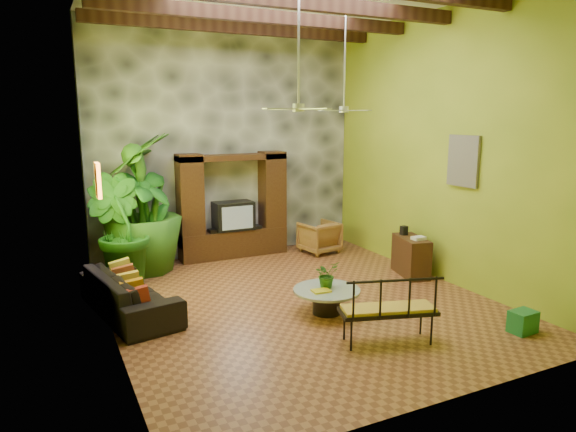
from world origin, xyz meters
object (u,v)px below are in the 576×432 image
wicker_armchair (319,237)px  green_bin (523,322)px  tall_plant_a (146,217)px  coffee_table (327,298)px  entertainment_center (233,213)px  ceiling_fan_back (344,99)px  sofa (129,293)px  side_console (411,256)px  tall_plant_c (141,204)px  iron_bench (392,306)px  ceiling_fan_front (298,94)px  tall_plant_b (118,230)px

wicker_armchair → green_bin: 5.19m
green_bin → tall_plant_a: bearing=129.0°
coffee_table → wicker_armchair: bearing=62.4°
entertainment_center → tall_plant_a: (-1.95, -0.44, 0.17)m
entertainment_center → ceiling_fan_back: (1.60, -1.94, 2.44)m
entertainment_center → sofa: bearing=-136.8°
wicker_armchair → side_console: 2.40m
tall_plant_c → coffee_table: size_ratio=2.61×
iron_bench → side_console: 3.30m
ceiling_fan_front → iron_bench: size_ratio=1.33×
tall_plant_a → tall_plant_c: tall_plant_c is taller
sofa → tall_plant_c: bearing=-26.5°
tall_plant_b → tall_plant_c: bearing=50.0°
ceiling_fan_back → tall_plant_a: size_ratio=0.82×
tall_plant_a → ceiling_fan_back: bearing=-22.9°
iron_bench → side_console: size_ratio=1.48×
coffee_table → sofa: bearing=154.3°
ceiling_fan_front → tall_plant_b: (-2.36, 2.59, -2.37)m
wicker_armchair → tall_plant_c: 4.02m
iron_bench → tall_plant_b: bearing=141.5°
ceiling_fan_front → iron_bench: bearing=-71.2°
tall_plant_b → side_console: (5.21, -1.89, -0.65)m
sofa → tall_plant_a: 2.31m
wicker_armchair → coffee_table: (-1.71, -3.28, -0.10)m
entertainment_center → iron_bench: entertainment_center is taller
coffee_table → green_bin: bearing=-40.8°
ceiling_fan_front → tall_plant_c: (-1.81, 3.24, -2.02)m
coffee_table → tall_plant_b: bearing=133.2°
ceiling_fan_back → tall_plant_b: (-4.16, 0.99, -2.37)m
entertainment_center → tall_plant_c: size_ratio=0.87×
tall_plant_a → iron_bench: tall_plant_a is taller
ceiling_fan_back → wicker_armchair: (0.27, 1.37, -3.04)m
green_bin → ceiling_fan_front: bearing=139.2°
sofa → green_bin: 5.94m
entertainment_center → ceiling_fan_front: 4.30m
ceiling_fan_back → iron_bench: ceiling_fan_back is taller
sofa → green_bin: bearing=-133.3°
green_bin → side_console: bearing=83.8°
coffee_table → iron_bench: 1.42m
entertainment_center → coffee_table: (0.16, -3.84, -0.71)m
sofa → tall_plant_c: size_ratio=0.84×
ceiling_fan_front → sofa: ceiling_fan_front is taller
sofa → coffee_table: 3.12m
iron_bench → wicker_armchair: bearing=89.2°
tall_plant_a → green_bin: size_ratio=6.13×
coffee_table → green_bin: coffee_table is taller
tall_plant_c → green_bin: size_ratio=7.47×
entertainment_center → sofa: 3.69m
entertainment_center → wicker_armchair: 2.04m
ceiling_fan_front → side_console: size_ratio=1.97×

